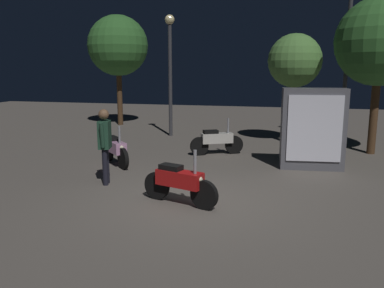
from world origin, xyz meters
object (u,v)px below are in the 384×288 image
kiosk_billboard (313,129)px  streetlamp_far (348,47)px  streetlamp_near (170,59)px  person_rider_beside (105,140)px  motorcycle_white_parked_left (217,140)px  motorcycle_pink_parked_right (115,149)px  motorcycle_red_foreground (179,182)px

kiosk_billboard → streetlamp_far: bearing=-112.4°
streetlamp_near → kiosk_billboard: streetlamp_near is taller
streetlamp_near → person_rider_beside: bearing=-85.9°
motorcycle_white_parked_left → streetlamp_near: 4.52m
motorcycle_pink_parked_right → kiosk_billboard: (5.16, 0.84, 0.61)m
streetlamp_far → kiosk_billboard: bearing=-106.4°
person_rider_beside → kiosk_billboard: bearing=15.5°
motorcycle_pink_parked_right → streetlamp_far: size_ratio=0.24×
motorcycle_pink_parked_right → streetlamp_far: 8.63m
motorcycle_white_parked_left → motorcycle_pink_parked_right: same height
streetlamp_far → streetlamp_near: bearing=-178.8°
person_rider_beside → streetlamp_near: size_ratio=0.38×
streetlamp_near → streetlamp_far: bearing=1.2°
kiosk_billboard → person_rider_beside: bearing=23.3°
motorcycle_pink_parked_right → streetlamp_near: 5.49m
motorcycle_white_parked_left → motorcycle_red_foreground: bearing=-115.3°
person_rider_beside → streetlamp_near: bearing=80.4°
motorcycle_pink_parked_right → kiosk_billboard: kiosk_billboard is taller
person_rider_beside → streetlamp_far: size_ratio=0.32×
motorcycle_red_foreground → streetlamp_far: (3.84, 7.65, 2.88)m
person_rider_beside → motorcycle_pink_parked_right: bearing=94.5°
motorcycle_white_parked_left → streetlamp_near: size_ratio=0.34×
motorcycle_pink_parked_right → streetlamp_far: streetlamp_far is taller
motorcycle_white_parked_left → person_rider_beside: bearing=-143.6°
motorcycle_pink_parked_right → kiosk_billboard: bearing=53.5°
motorcycle_red_foreground → streetlamp_far: size_ratio=0.30×
motorcycle_pink_parked_right → kiosk_billboard: 5.26m
motorcycle_white_parked_left → streetlamp_near: (-2.36, 2.94, 2.49)m
motorcycle_pink_parked_right → motorcycle_red_foreground: bearing=-1.5°
motorcycle_pink_parked_right → streetlamp_near: streetlamp_near is taller
motorcycle_white_parked_left → streetlamp_far: streetlamp_far is taller
motorcycle_white_parked_left → kiosk_billboard: (2.71, -1.11, 0.61)m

